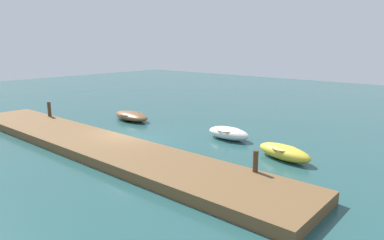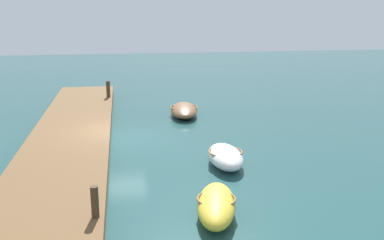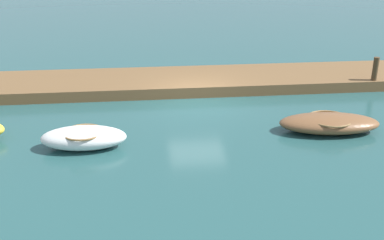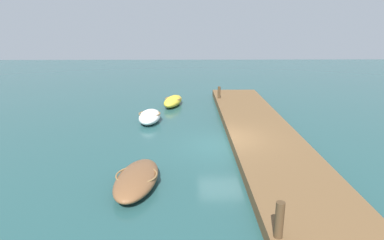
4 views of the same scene
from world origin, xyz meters
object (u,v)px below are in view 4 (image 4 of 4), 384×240
Objects in this scene: rowboat_brown at (137,179)px; dinghy_white at (150,116)px; mooring_post_mid_west at (219,92)px; mooring_post_west at (279,220)px; rowboat_yellow at (173,101)px.

rowboat_brown is 8.81m from dinghy_white.
rowboat_brown is at bearing 161.66° from mooring_post_mid_west.
rowboat_brown is 3.51× the size of mooring_post_west.
mooring_post_west is 17.57m from mooring_post_mid_west.
mooring_post_mid_west is at bearing -43.50° from dinghy_white.
rowboat_yellow is (4.38, -1.34, -0.00)m from dinghy_white.
rowboat_yellow is 3.70m from mooring_post_mid_west.
rowboat_yellow is at bearing -14.73° from dinghy_white.
rowboat_yellow is at bearing 11.97° from mooring_post_west.
rowboat_brown is at bearing -174.91° from dinghy_white.
rowboat_yellow reaches higher than rowboat_brown.
rowboat_brown is 4.10× the size of mooring_post_mid_west.
rowboat_yellow is 3.06× the size of mooring_post_west.
rowboat_yellow is (13.18, -0.90, 0.04)m from rowboat_brown.
mooring_post_mid_west reaches higher than rowboat_yellow.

